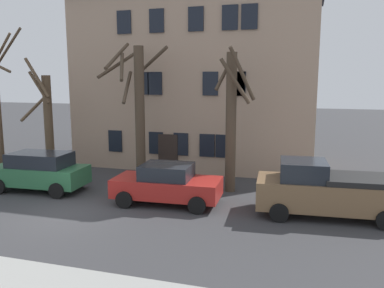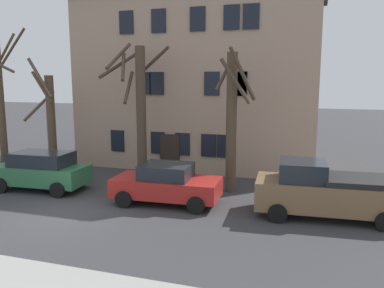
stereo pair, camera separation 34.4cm
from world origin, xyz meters
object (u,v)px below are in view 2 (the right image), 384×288
Objects in this scene: tree_bare_mid at (50,120)px; pickup_truck_brown at (327,191)px; car_green_wagon at (41,170)px; car_red_sedan at (167,184)px; tree_bare_far at (139,106)px; building_main at (203,70)px; tree_bare_near at (1,98)px; tree_bare_end at (232,118)px.

tree_bare_mid reaches higher than pickup_truck_brown.
car_green_wagon is 0.81× the size of pickup_truck_brown.
car_red_sedan is (6.19, -0.16, -0.09)m from car_green_wagon.
tree_bare_far is at bearing 40.03° from car_green_wagon.
building_main is 11.14m from car_green_wagon.
car_green_wagon is 12.36m from pickup_truck_brown.
building_main reaches higher than car_green_wagon.
tree_bare_near is at bearing 175.27° from tree_bare_mid.
tree_bare_near reaches higher than car_green_wagon.
tree_bare_far is (5.19, 0.04, 0.87)m from tree_bare_mid.
tree_bare_far is at bearing 161.93° from pickup_truck_brown.
pickup_truck_brown is (7.18, -8.57, -4.60)m from building_main.
building_main is 2.04× the size of tree_bare_far.
tree_bare_end is at bearing 49.60° from car_red_sedan.
tree_bare_mid is 10.00m from tree_bare_end.
tree_bare_near is 1.48× the size of pickup_truck_brown.
building_main is at bearing 74.05° from tree_bare_far.
tree_bare_end is (9.97, -0.61, 0.47)m from tree_bare_mid.
car_red_sedan is (2.64, -3.14, -2.91)m from tree_bare_far.
tree_bare_far is at bearing -105.95° from building_main.
car_green_wagon is (-5.18, -8.68, -4.68)m from building_main.
pickup_truck_brown is at bearing -11.46° from tree_bare_mid.
tree_bare_mid is 0.96× the size of tree_bare_end.
tree_bare_near is at bearing 169.84° from pickup_truck_brown.
tree_bare_far is at bearing -1.63° from tree_bare_near.
car_red_sedan is (11.23, -3.39, -3.17)m from tree_bare_near.
tree_bare_end is 1.20× the size of pickup_truck_brown.
tree_bare_far is 9.66m from pickup_truck_brown.
building_main is 3.18× the size of car_red_sedan.
pickup_truck_brown is at bearing -28.95° from tree_bare_end.
tree_bare_end is at bearing -3.48° from tree_bare_mid.
tree_bare_far is 1.08× the size of tree_bare_end.
car_green_wagon is (5.04, -3.23, -3.08)m from tree_bare_near.
tree_bare_end is at bearing 15.71° from car_green_wagon.
car_green_wagon is at bearing -139.97° from tree_bare_far.
building_main reaches higher than tree_bare_end.
tree_bare_end is 1.45× the size of car_red_sedan.
car_green_wagon reaches higher than car_red_sedan.
tree_bare_mid is at bearing 168.54° from pickup_truck_brown.
car_green_wagon is 6.19m from car_red_sedan.
tree_bare_near reaches higher than pickup_truck_brown.
pickup_truck_brown is (4.03, -2.23, -2.33)m from tree_bare_end.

